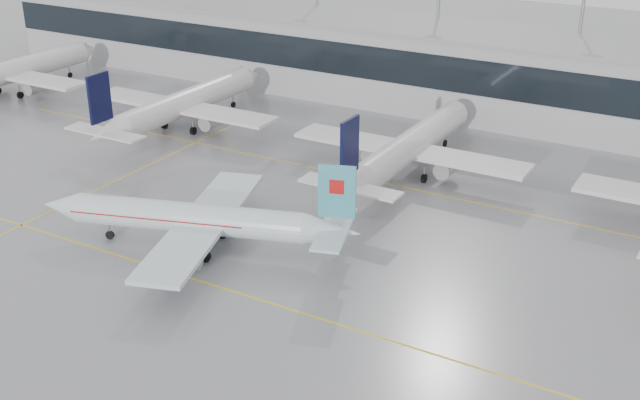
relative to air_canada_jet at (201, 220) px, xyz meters
The scene contains 12 objects.
ground 11.66m from the air_canada_jet, 29.03° to the right, with size 320.00×320.00×0.00m, color gray.
taxi_line_main 11.66m from the air_canada_jet, 29.03° to the right, with size 120.00×0.25×0.01m, color yellow.
taxi_line_north 26.63m from the air_canada_jet, 68.21° to the left, with size 120.00×0.25×0.01m, color yellow.
taxi_line_cross 22.55m from the air_canada_jet, 154.67° to the left, with size 0.25×60.00×0.01m, color yellow.
terminal 57.47m from the air_canada_jet, 80.15° to the left, with size 180.00×15.00×12.00m, color #9C9B9F.
terminal_glass 50.16m from the air_canada_jet, 78.67° to the left, with size 180.00×0.20×5.00m, color black.
terminal_roof 58.11m from the air_canada_jet, 80.15° to the left, with size 182.00×16.00×0.40m, color gray.
light_masts 64.13m from the air_canada_jet, 81.08° to the left, with size 156.40×1.00×22.60m.
air_canada_jet is the anchor object (origin of this frame).
parked_jet_a 66.48m from the air_canada_jet, 154.86° to the left, with size 29.64×36.96×11.72m.
parked_jet_b 37.84m from the air_canada_jet, 131.72° to the left, with size 29.64×36.96×11.72m.
parked_jet_c 29.90m from the air_canada_jet, 70.83° to the left, with size 29.64×36.96×11.72m.
Camera 1 is at (36.34, -50.84, 37.23)m, focal length 45.00 mm.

